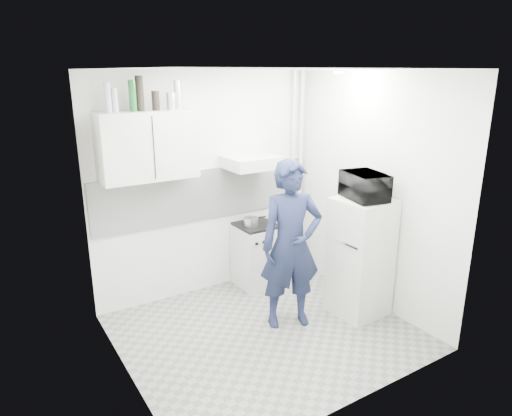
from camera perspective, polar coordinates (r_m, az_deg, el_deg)
floor at (r=4.88m, az=1.21°, el=-15.23°), size 2.80×2.80×0.00m
ceiling at (r=4.14m, az=1.44°, el=16.99°), size 2.80×2.80×0.00m
wall_back at (r=5.38m, az=-6.06°, el=2.85°), size 2.80×0.00×2.80m
wall_left at (r=3.78m, az=-16.70°, el=-3.80°), size 0.00×2.60×2.60m
wall_right at (r=5.21m, az=14.27°, el=1.96°), size 0.00×2.60×2.60m
person at (r=4.67m, az=4.40°, el=-4.66°), size 0.74×0.61×1.76m
stove at (r=5.70m, az=0.03°, el=-5.96°), size 0.48×0.48×0.77m
fridge at (r=5.09m, az=12.87°, el=-6.01°), size 0.56×0.56×1.30m
stove_top at (r=5.56m, az=0.03°, el=-2.16°), size 0.46×0.46×0.03m
saucepan at (r=5.50m, az=-0.63°, el=-1.69°), size 0.18×0.18×0.10m
microwave at (r=4.84m, az=13.47°, el=2.68°), size 0.57×0.44×0.28m
bottle_a at (r=4.68m, az=-18.05°, el=12.99°), size 0.07×0.07×0.28m
bottle_b at (r=4.70m, az=-17.25°, el=12.76°), size 0.06×0.06×0.23m
bottle_c at (r=4.75m, az=-15.17°, el=13.40°), size 0.07×0.07×0.30m
bottle_d at (r=4.77m, az=-14.34°, el=13.70°), size 0.08×0.08×0.34m
canister_a at (r=4.82m, az=-12.44°, el=12.97°), size 0.08×0.08×0.19m
canister_b at (r=4.88m, az=-10.61°, el=12.99°), size 0.09×0.09×0.17m
bottle_e at (r=4.91m, az=-9.82°, el=13.75°), size 0.07×0.07×0.29m
upper_cabinet at (r=4.83m, az=-13.38°, el=7.58°), size 1.00×0.35×0.70m
range_hood at (r=5.32m, az=-0.58°, el=5.77°), size 0.60×0.50×0.14m
backsplash at (r=5.39m, az=-5.96°, el=1.79°), size 2.74×0.03×0.60m
pipe_a at (r=5.99m, az=5.53°, el=4.29°), size 0.05×0.05×2.60m
pipe_b at (r=5.92m, az=4.60°, el=4.16°), size 0.04×0.04×2.60m
ceiling_spot_fixture at (r=4.91m, az=10.25°, el=16.34°), size 0.10×0.10×0.02m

